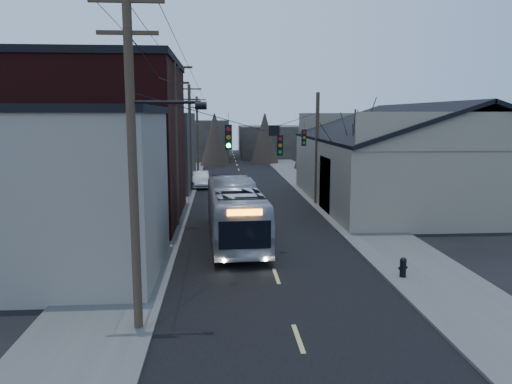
% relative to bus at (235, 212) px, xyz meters
% --- Properties ---
extents(ground, '(160.00, 160.00, 0.00)m').
position_rel_bus_xyz_m(ground, '(1.55, -14.47, -1.59)').
color(ground, black).
rests_on(ground, ground).
extents(road_surface, '(9.00, 110.00, 0.02)m').
position_rel_bus_xyz_m(road_surface, '(1.55, 15.53, -1.58)').
color(road_surface, black).
rests_on(road_surface, ground).
extents(sidewalk_left, '(4.00, 110.00, 0.12)m').
position_rel_bus_xyz_m(sidewalk_left, '(-4.95, 15.53, -1.53)').
color(sidewalk_left, '#474744').
rests_on(sidewalk_left, ground).
extents(sidewalk_right, '(4.00, 110.00, 0.12)m').
position_rel_bus_xyz_m(sidewalk_right, '(8.05, 15.53, -1.53)').
color(sidewalk_right, '#474744').
rests_on(sidewalk_right, ground).
extents(building_clapboard, '(8.00, 8.00, 7.00)m').
position_rel_bus_xyz_m(building_clapboard, '(-7.45, -5.47, 1.91)').
color(building_clapboard, slate).
rests_on(building_clapboard, ground).
extents(building_brick, '(10.00, 12.00, 10.00)m').
position_rel_bus_xyz_m(building_brick, '(-8.45, 5.53, 3.41)').
color(building_brick, black).
rests_on(building_brick, ground).
extents(building_left_far, '(9.00, 14.00, 7.00)m').
position_rel_bus_xyz_m(building_left_far, '(-7.95, 21.53, 1.91)').
color(building_left_far, '#2F2A26').
rests_on(building_left_far, ground).
extents(warehouse, '(16.16, 20.60, 7.73)m').
position_rel_bus_xyz_m(warehouse, '(14.55, 10.53, 1.11)').
color(warehouse, gray).
rests_on(warehouse, ground).
extents(building_far_left, '(10.00, 12.00, 6.00)m').
position_rel_bus_xyz_m(building_far_left, '(-4.45, 50.53, 1.41)').
color(building_far_left, '#2F2A26').
rests_on(building_far_left, ground).
extents(building_far_right, '(12.00, 14.00, 5.00)m').
position_rel_bus_xyz_m(building_far_right, '(8.55, 55.53, 0.91)').
color(building_far_right, '#2F2A26').
rests_on(building_far_right, ground).
extents(bare_tree, '(0.40, 0.40, 7.20)m').
position_rel_bus_xyz_m(bare_tree, '(8.05, 5.53, 2.01)').
color(bare_tree, black).
rests_on(bare_tree, ground).
extents(utility_lines, '(11.24, 45.28, 10.50)m').
position_rel_bus_xyz_m(utility_lines, '(-1.56, 9.68, 3.37)').
color(utility_lines, '#382B1E').
rests_on(utility_lines, ground).
extents(bus, '(3.18, 11.50, 3.17)m').
position_rel_bus_xyz_m(bus, '(0.00, 0.00, 0.00)').
color(bus, '#A5A8B1').
rests_on(bus, ground).
extents(parked_car, '(2.03, 4.73, 1.52)m').
position_rel_bus_xyz_m(parked_car, '(-2.70, 20.53, -0.83)').
color(parked_car, '#B9BDC1').
rests_on(parked_car, ground).
extents(fire_hydrant, '(0.41, 0.28, 0.83)m').
position_rel_bus_xyz_m(fire_hydrant, '(6.79, -7.21, -1.02)').
color(fire_hydrant, black).
rests_on(fire_hydrant, sidewalk_right).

